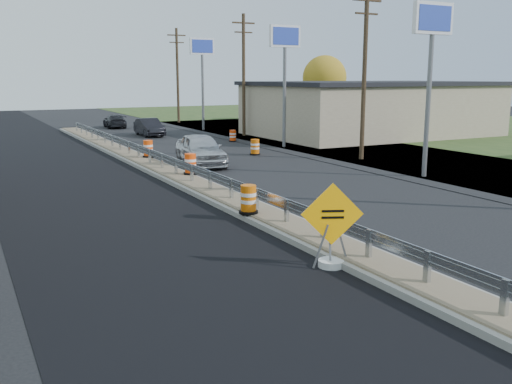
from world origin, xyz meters
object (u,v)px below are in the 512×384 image
barrel_shoulder_mid (233,136)px  car_dark_mid (149,127)px  caution_sign (331,246)px  barrel_median_near (248,200)px  car_dark_far (115,121)px  barrel_median_far (148,149)px  barrel_median_mid (190,164)px  barrel_shoulder_near (255,147)px  car_silver (201,149)px

barrel_shoulder_mid → car_dark_mid: 7.95m
caution_sign → barrel_median_near: 5.21m
car_dark_far → barrel_shoulder_mid: bearing=112.3°
barrel_median_far → car_dark_mid: bearing=72.5°
barrel_median_near → barrel_median_mid: size_ratio=0.98×
barrel_shoulder_mid → barrel_median_far: bearing=-141.4°
barrel_median_mid → car_dark_far: (3.67, 28.62, -0.08)m
barrel_shoulder_near → barrel_shoulder_mid: size_ratio=1.12×
barrel_median_far → car_dark_far: bearing=80.6°
barrel_median_mid → barrel_median_far: 6.44m
caution_sign → car_dark_mid: bearing=104.3°
barrel_median_far → barrel_shoulder_near: barrel_median_far is taller
car_silver → car_dark_mid: bearing=89.8°
barrel_median_near → car_silver: bearing=75.1°
caution_sign → car_silver: 17.31m
barrel_median_far → barrel_shoulder_mid: barrel_median_far is taller
car_dark_mid → car_dark_far: size_ratio=1.01×
barrel_median_mid → car_dark_far: car_dark_far is taller
barrel_shoulder_mid → car_dark_far: car_dark_far is taller
car_silver → car_dark_far: 24.96m
barrel_median_far → car_dark_mid: 14.14m
caution_sign → barrel_median_near: size_ratio=2.27×
caution_sign → barrel_shoulder_near: (7.95, 19.26, -0.09)m
barrel_median_near → car_dark_mid: size_ratio=0.22×
caution_sign → barrel_median_near: bearing=110.2°
barrel_shoulder_near → car_silver: bearing=-152.8°
barrel_median_mid → barrel_shoulder_mid: 15.61m
caution_sign → car_dark_far: size_ratio=0.51×
barrel_shoulder_mid → barrel_median_mid: bearing=-122.6°
car_silver → car_dark_far: (1.65, 24.91, -0.23)m
barrel_shoulder_mid → car_dark_far: (-4.74, 15.47, 0.21)m
barrel_median_mid → barrel_shoulder_near: bearing=42.8°
barrel_shoulder_near → car_dark_far: car_dark_far is taller
barrel_median_mid → barrel_shoulder_mid: size_ratio=1.13×
barrel_median_far → car_silver: (2.03, -2.73, 0.16)m
barrel_median_far → barrel_median_mid: bearing=-90.0°
barrel_median_mid → barrel_shoulder_near: size_ratio=1.01×
barrel_median_near → car_dark_far: (4.77, 36.67, -0.07)m
car_silver → barrel_median_far: bearing=134.3°
barrel_shoulder_near → car_silver: size_ratio=0.19×
barrel_median_mid → car_dark_far: size_ratio=0.23×
caution_sign → car_dark_mid: caution_sign is taller
barrel_median_near → car_dark_far: car_dark_far is taller
car_silver → car_dark_mid: 16.37m
barrel_shoulder_mid → car_dark_mid: bearing=121.5°
caution_sign → car_dark_far: 42.18m
barrel_shoulder_mid → car_dark_mid: car_dark_mid is taller
barrel_median_near → car_dark_far: bearing=82.6°
barrel_median_far → barrel_shoulder_near: (6.50, -0.43, -0.23)m
car_silver → car_dark_mid: (2.23, 16.22, -0.15)m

